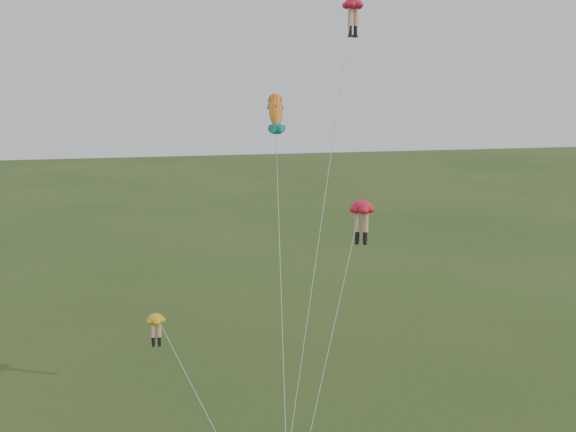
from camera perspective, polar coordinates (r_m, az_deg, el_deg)
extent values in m
ellipsoid|color=red|center=(40.06, 5.83, 18.28)|extent=(1.71, 1.71, 0.66)
cylinder|color=#E0A184|center=(39.85, 5.57, 17.20)|extent=(0.29, 0.29, 1.01)
cylinder|color=black|center=(39.78, 5.55, 16.11)|extent=(0.23, 0.23, 0.51)
cube|color=black|center=(39.75, 5.54, 15.64)|extent=(0.26, 0.33, 0.15)
cylinder|color=#E0A184|center=(40.10, 6.04, 17.15)|extent=(0.29, 0.29, 1.01)
cylinder|color=black|center=(40.04, 6.01, 16.07)|extent=(0.23, 0.23, 0.51)
cube|color=black|center=(40.01, 6.00, 15.60)|extent=(0.26, 0.33, 0.15)
cylinder|color=silver|center=(34.26, 3.07, 0.11)|extent=(6.69, 10.92, 23.73)
ellipsoid|color=red|center=(36.29, 6.58, 0.84)|extent=(1.98, 1.98, 0.74)
cylinder|color=#E0A184|center=(36.48, 6.19, -0.50)|extent=(0.33, 0.33, 1.14)
cylinder|color=black|center=(36.66, 6.17, -1.80)|extent=(0.26, 0.26, 0.57)
cube|color=black|center=(36.75, 6.15, -2.36)|extent=(0.31, 0.38, 0.17)
cylinder|color=#E0A184|center=(36.44, 6.90, -0.53)|extent=(0.33, 0.33, 1.14)
cylinder|color=black|center=(36.62, 6.87, -1.83)|extent=(0.26, 0.26, 0.57)
cube|color=black|center=(36.71, 6.86, -2.39)|extent=(0.31, 0.38, 0.17)
cylinder|color=silver|center=(34.03, 4.04, -10.01)|extent=(5.26, 6.73, 12.33)
ellipsoid|color=gold|center=(33.16, -11.71, -8.91)|extent=(1.14, 1.14, 0.50)
cylinder|color=#E0A184|center=(33.39, -11.93, -9.86)|extent=(0.22, 0.22, 0.76)
cylinder|color=black|center=(33.60, -11.89, -10.77)|extent=(0.17, 0.17, 0.38)
cube|color=black|center=(33.69, -11.87, -11.16)|extent=(0.16, 0.24, 0.11)
cylinder|color=#E0A184|center=(33.35, -11.40, -9.86)|extent=(0.22, 0.22, 0.76)
cylinder|color=black|center=(33.56, -11.36, -10.78)|extent=(0.17, 0.17, 0.38)
cube|color=black|center=(33.65, -11.35, -11.16)|extent=(0.16, 0.24, 0.11)
cylinder|color=silver|center=(32.30, -7.79, -16.08)|extent=(3.88, 5.15, 7.45)
ellipsoid|color=gold|center=(37.67, -1.10, 9.38)|extent=(1.36, 3.01, 2.41)
sphere|color=gold|center=(37.67, -1.10, 9.38)|extent=(1.09, 1.38, 1.25)
cone|color=#148278|center=(37.67, -1.10, 9.38)|extent=(0.88, 1.25, 1.22)
cone|color=#148278|center=(37.67, -1.10, 9.38)|extent=(0.88, 1.25, 1.22)
cone|color=#148278|center=(37.67, -1.10, 9.38)|extent=(0.50, 0.70, 0.68)
cone|color=#148278|center=(37.67, -1.10, 9.38)|extent=(0.50, 0.70, 0.68)
cone|color=red|center=(37.67, -1.10, 9.38)|extent=(0.54, 0.71, 0.66)
cylinder|color=silver|center=(33.64, -0.63, -5.80)|extent=(1.82, 10.93, 17.24)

